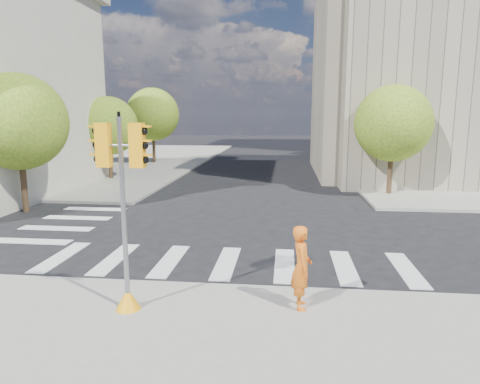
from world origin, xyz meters
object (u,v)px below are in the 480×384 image
(lamp_far, at_px, (353,114))
(photographer, at_px, (301,267))
(lamp_near, at_px, (386,114))
(traffic_signal, at_px, (124,229))

(lamp_far, height_order, photographer, lamp_far)
(lamp_far, xyz_separation_m, photographer, (-5.92, -33.18, -3.46))
(lamp_near, height_order, lamp_far, same)
(lamp_far, bearing_deg, lamp_near, -90.00)
(lamp_near, distance_m, traffic_signal, 22.18)
(lamp_near, xyz_separation_m, photographer, (-5.92, -19.18, -3.46))
(lamp_far, height_order, traffic_signal, lamp_far)
(lamp_far, distance_m, photographer, 33.88)
(lamp_near, relative_size, lamp_far, 1.00)
(lamp_near, bearing_deg, lamp_far, 90.00)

